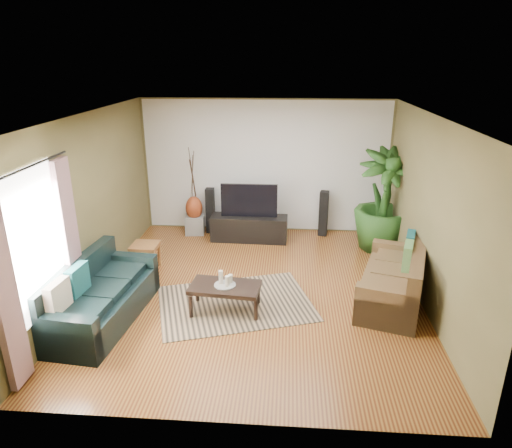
# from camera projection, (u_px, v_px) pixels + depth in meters

# --- Properties ---
(floor) EXTENTS (5.50, 5.50, 0.00)m
(floor) POSITION_uv_depth(u_px,v_px,m) (255.00, 291.00, 7.15)
(floor) COLOR #976127
(floor) RESTS_ON ground
(ceiling) EXTENTS (5.50, 5.50, 0.00)m
(ceiling) POSITION_uv_depth(u_px,v_px,m) (255.00, 116.00, 6.22)
(ceiling) COLOR white
(ceiling) RESTS_ON ground
(wall_back) EXTENTS (5.00, 0.00, 5.00)m
(wall_back) POSITION_uv_depth(u_px,v_px,m) (265.00, 167.00, 9.26)
(wall_back) COLOR brown
(wall_back) RESTS_ON ground
(wall_front) EXTENTS (5.00, 0.00, 5.00)m
(wall_front) POSITION_uv_depth(u_px,v_px,m) (232.00, 306.00, 4.11)
(wall_front) COLOR brown
(wall_front) RESTS_ON ground
(wall_left) EXTENTS (0.00, 5.50, 5.50)m
(wall_left) POSITION_uv_depth(u_px,v_px,m) (90.00, 206.00, 6.86)
(wall_left) COLOR brown
(wall_left) RESTS_ON ground
(wall_right) EXTENTS (0.00, 5.50, 5.50)m
(wall_right) POSITION_uv_depth(u_px,v_px,m) (429.00, 214.00, 6.51)
(wall_right) COLOR brown
(wall_right) RESTS_ON ground
(backwall_panel) EXTENTS (4.90, 0.00, 4.90)m
(backwall_panel) POSITION_uv_depth(u_px,v_px,m) (265.00, 167.00, 9.25)
(backwall_panel) COLOR white
(backwall_panel) RESTS_ON ground
(window_pane) EXTENTS (0.00, 1.80, 1.80)m
(window_pane) POSITION_uv_depth(u_px,v_px,m) (34.00, 244.00, 5.34)
(window_pane) COLOR white
(window_pane) RESTS_ON ground
(curtain_near) EXTENTS (0.08, 0.35, 2.20)m
(curtain_near) POSITION_uv_depth(u_px,v_px,m) (4.00, 294.00, 4.73)
(curtain_near) COLOR gray
(curtain_near) RESTS_ON ground
(curtain_far) EXTENTS (0.08, 0.35, 2.20)m
(curtain_far) POSITION_uv_depth(u_px,v_px,m) (70.00, 239.00, 6.13)
(curtain_far) COLOR gray
(curtain_far) RESTS_ON ground
(curtain_rod) EXTENTS (0.03, 1.90, 0.03)m
(curtain_rod) POSITION_uv_depth(u_px,v_px,m) (25.00, 169.00, 5.03)
(curtain_rod) COLOR black
(curtain_rod) RESTS_ON ground
(sofa_left) EXTENTS (1.06, 2.08, 0.85)m
(sofa_left) POSITION_uv_depth(u_px,v_px,m) (101.00, 293.00, 6.24)
(sofa_left) COLOR black
(sofa_left) RESTS_ON floor
(sofa_right) EXTENTS (1.32, 1.99, 0.85)m
(sofa_right) POSITION_uv_depth(u_px,v_px,m) (393.00, 275.00, 6.75)
(sofa_right) COLOR brown
(sofa_right) RESTS_ON floor
(area_rug) EXTENTS (2.58, 2.17, 0.01)m
(area_rug) POSITION_uv_depth(u_px,v_px,m) (235.00, 303.00, 6.80)
(area_rug) COLOR tan
(area_rug) RESTS_ON floor
(coffee_table) EXTENTS (1.04, 0.64, 0.41)m
(coffee_table) POSITION_uv_depth(u_px,v_px,m) (225.00, 298.00, 6.55)
(coffee_table) COLOR black
(coffee_table) RESTS_ON floor
(candle_tray) EXTENTS (0.31, 0.31, 0.01)m
(candle_tray) POSITION_uv_depth(u_px,v_px,m) (225.00, 285.00, 6.47)
(candle_tray) COLOR gray
(candle_tray) RESTS_ON coffee_table
(candle_tall) EXTENTS (0.06, 0.06, 0.20)m
(candle_tall) POSITION_uv_depth(u_px,v_px,m) (221.00, 277.00, 6.47)
(candle_tall) COLOR beige
(candle_tall) RESTS_ON candle_tray
(candle_mid) EXTENTS (0.06, 0.06, 0.15)m
(candle_mid) POSITION_uv_depth(u_px,v_px,m) (227.00, 281.00, 6.40)
(candle_mid) COLOR beige
(candle_mid) RESTS_ON candle_tray
(candle_short) EXTENTS (0.06, 0.06, 0.13)m
(candle_short) POSITION_uv_depth(u_px,v_px,m) (230.00, 279.00, 6.50)
(candle_short) COLOR beige
(candle_short) RESTS_ON candle_tray
(tv_stand) EXTENTS (1.51, 0.50, 0.50)m
(tv_stand) POSITION_uv_depth(u_px,v_px,m) (249.00, 228.00, 9.05)
(tv_stand) COLOR black
(tv_stand) RESTS_ON floor
(television) EXTENTS (1.10, 0.06, 0.65)m
(television) POSITION_uv_depth(u_px,v_px,m) (249.00, 200.00, 8.87)
(television) COLOR black
(television) RESTS_ON tv_stand
(speaker_left) EXTENTS (0.17, 0.19, 0.94)m
(speaker_left) POSITION_uv_depth(u_px,v_px,m) (210.00, 210.00, 9.41)
(speaker_left) COLOR black
(speaker_left) RESTS_ON floor
(speaker_right) EXTENTS (0.20, 0.22, 0.93)m
(speaker_right) POSITION_uv_depth(u_px,v_px,m) (323.00, 213.00, 9.25)
(speaker_right) COLOR black
(speaker_right) RESTS_ON floor
(potted_plant) EXTENTS (1.19, 1.19, 1.91)m
(potted_plant) POSITION_uv_depth(u_px,v_px,m) (384.00, 200.00, 8.43)
(potted_plant) COLOR #214918
(potted_plant) RESTS_ON floor
(plant_pot) EXTENTS (0.35, 0.35, 0.27)m
(plant_pot) POSITION_uv_depth(u_px,v_px,m) (380.00, 241.00, 8.72)
(plant_pot) COLOR black
(plant_pot) RESTS_ON floor
(pedestal) EXTENTS (0.42, 0.42, 0.38)m
(pedestal) POSITION_uv_depth(u_px,v_px,m) (195.00, 224.00, 9.43)
(pedestal) COLOR gray
(pedestal) RESTS_ON floor
(vase) EXTENTS (0.34, 0.34, 0.48)m
(vase) POSITION_uv_depth(u_px,v_px,m) (194.00, 208.00, 9.31)
(vase) COLOR maroon
(vase) RESTS_ON pedestal
(side_table) EXTENTS (0.45, 0.45, 0.47)m
(side_table) POSITION_uv_depth(u_px,v_px,m) (146.00, 257.00, 7.79)
(side_table) COLOR #986131
(side_table) RESTS_ON floor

